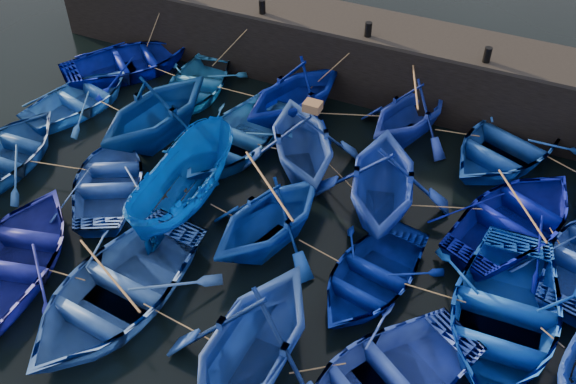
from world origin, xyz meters
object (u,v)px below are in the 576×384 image
at_px(boat_8, 233,138).
at_px(boat_13, 4,154).
at_px(wooden_crate, 313,106).
at_px(boat_0, 129,61).

height_order(boat_8, boat_13, boat_8).
bearing_deg(wooden_crate, boat_8, -178.98).
bearing_deg(boat_0, boat_13, 126.70).
bearing_deg(boat_13, boat_8, -151.32).
relative_size(boat_0, boat_13, 1.04).
distance_m(boat_0, boat_8, 6.52).
xyz_separation_m(boat_0, boat_8, (5.98, -2.61, -0.01)).
bearing_deg(boat_8, boat_13, -141.85).
bearing_deg(boat_0, boat_8, -164.82).
height_order(boat_0, wooden_crate, wooden_crate).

